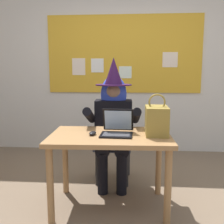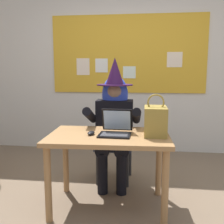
{
  "view_description": "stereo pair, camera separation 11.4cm",
  "coord_description": "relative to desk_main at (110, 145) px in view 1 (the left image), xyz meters",
  "views": [
    {
      "loc": [
        0.14,
        -2.34,
        1.3
      ],
      "look_at": [
        -0.07,
        0.33,
        0.88
      ],
      "focal_mm": 42.25,
      "sensor_mm": 36.0,
      "label": 1
    },
    {
      "loc": [
        0.26,
        -2.33,
        1.3
      ],
      "look_at": [
        -0.07,
        0.33,
        0.88
      ],
      "focal_mm": 42.25,
      "sensor_mm": 36.0,
      "label": 2
    }
  ],
  "objects": [
    {
      "name": "ground_plane",
      "position": [
        0.06,
        -0.02,
        -0.61
      ],
      "size": [
        24.0,
        24.0,
        0.0
      ],
      "primitive_type": "plane",
      "color": "#75604C"
    },
    {
      "name": "wall_back_bulletin",
      "position": [
        0.06,
        1.89,
        0.89
      ],
      "size": [
        6.13,
        2.08,
        2.98
      ],
      "color": "silver",
      "rests_on": "ground"
    },
    {
      "name": "desk_main",
      "position": [
        0.0,
        0.0,
        0.0
      ],
      "size": [
        1.13,
        0.74,
        0.72
      ],
      "rotation": [
        0.0,
        0.0,
        0.03
      ],
      "color": "#A37547",
      "rests_on": "ground"
    },
    {
      "name": "chair_at_desk",
      "position": [
        -0.01,
        0.71,
        -0.11
      ],
      "size": [
        0.44,
        0.44,
        0.89
      ],
      "rotation": [
        0.0,
        0.0,
        -1.61
      ],
      "color": "#2D3347",
      "rests_on": "ground"
    },
    {
      "name": "person_costumed",
      "position": [
        -0.01,
        0.59,
        0.18
      ],
      "size": [
        0.6,
        0.68,
        1.45
      ],
      "rotation": [
        0.0,
        0.0,
        -1.54
      ],
      "color": "black",
      "rests_on": "ground"
    },
    {
      "name": "laptop",
      "position": [
        0.06,
        0.01,
        0.16
      ],
      "size": [
        0.3,
        0.31,
        0.23
      ],
      "rotation": [
        0.0,
        0.0,
        -0.03
      ],
      "color": "black",
      "rests_on": "desk_main"
    },
    {
      "name": "computer_mouse",
      "position": [
        -0.16,
        -0.03,
        0.12
      ],
      "size": [
        0.08,
        0.11,
        0.03
      ],
      "primitive_type": "ellipsoid",
      "rotation": [
        0.0,
        0.0,
        -0.15
      ],
      "color": "black",
      "rests_on": "desk_main"
    },
    {
      "name": "handbag",
      "position": [
        0.42,
        0.04,
        0.24
      ],
      "size": [
        0.2,
        0.3,
        0.38
      ],
      "rotation": [
        0.0,
        0.0,
        0.06
      ],
      "color": "olive",
      "rests_on": "desk_main"
    }
  ]
}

